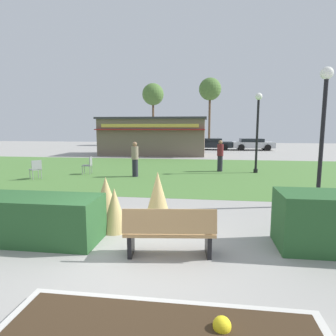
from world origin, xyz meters
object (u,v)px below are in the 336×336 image
(food_kiosk, at_px, (153,136))
(person_strolling, at_px, (220,156))
(cafe_chair_east, at_px, (36,168))
(parked_car_east_slot, at_px, (253,144))
(tree_left_bg, at_px, (210,90))
(cafe_chair_west, at_px, (89,164))
(lamppost_mid, at_px, (323,120))
(parked_car_center_slot, at_px, (212,144))
(lamppost_far, at_px, (258,123))
(tree_right_bg, at_px, (153,95))
(park_bench, at_px, (169,232))
(person_standing, at_px, (135,159))
(parked_car_west_slot, at_px, (160,143))

(food_kiosk, distance_m, person_strolling, 10.46)
(cafe_chair_east, xyz_separation_m, parked_car_east_slot, (12.49, 18.78, 0.12))
(cafe_chair_east, xyz_separation_m, tree_left_bg, (8.03, 25.57, 6.50))
(cafe_chair_west, xyz_separation_m, cafe_chair_east, (-1.83, -1.69, 0.00))
(lamppost_mid, bearing_deg, food_kiosk, 117.23)
(cafe_chair_west, bearing_deg, person_strolling, 15.71)
(parked_car_east_slot, bearing_deg, food_kiosk, -146.13)
(lamppost_mid, height_order, parked_car_center_slot, lamppost_mid)
(food_kiosk, xyz_separation_m, cafe_chair_west, (-1.33, -10.83, -1.08))
(parked_car_center_slot, bearing_deg, cafe_chair_west, -110.67)
(lamppost_far, bearing_deg, food_kiosk, 128.17)
(lamppost_far, bearing_deg, tree_right_bg, 113.39)
(park_bench, height_order, person_standing, person_standing)
(cafe_chair_east, relative_size, parked_car_west_slot, 0.21)
(person_strolling, height_order, tree_right_bg, tree_right_bg)
(lamppost_mid, bearing_deg, cafe_chair_east, 164.61)
(lamppost_mid, distance_m, cafe_chair_west, 10.70)
(parked_car_center_slot, bearing_deg, lamppost_far, -82.31)
(park_bench, bearing_deg, parked_car_west_slot, 99.66)
(person_standing, height_order, tree_right_bg, tree_right_bg)
(cafe_chair_east, relative_size, parked_car_center_slot, 0.21)
(food_kiosk, bearing_deg, tree_right_bg, 100.56)
(park_bench, bearing_deg, parked_car_center_slot, 87.48)
(person_standing, bearing_deg, parked_car_west_slot, 68.37)
(food_kiosk, bearing_deg, tree_left_bg, 69.52)
(parked_car_center_slot, height_order, tree_left_bg, tree_left_bg)
(park_bench, relative_size, parked_car_east_slot, 0.41)
(park_bench, distance_m, lamppost_far, 11.18)
(lamppost_mid, bearing_deg, park_bench, -134.82)
(park_bench, height_order, parked_car_center_slot, parked_car_center_slot)
(food_kiosk, bearing_deg, park_bench, -78.55)
(person_strolling, height_order, parked_car_east_slot, person_strolling)
(lamppost_mid, bearing_deg, person_strolling, 111.88)
(lamppost_far, xyz_separation_m, tree_left_bg, (-2.33, 22.22, 4.43))
(parked_car_west_slot, distance_m, tree_left_bg, 10.72)
(park_bench, xyz_separation_m, lamppost_mid, (4.04, 4.07, 2.12))
(parked_car_west_slot, xyz_separation_m, tree_left_bg, (5.31, 6.79, 6.38))
(park_bench, height_order, parked_car_west_slot, parked_car_west_slot)
(tree_right_bg, bearing_deg, parked_car_center_slot, -42.37)
(food_kiosk, xyz_separation_m, parked_car_center_slot, (5.12, 6.26, -0.97))
(parked_car_east_slot, bearing_deg, parked_car_center_slot, 179.97)
(cafe_chair_east, height_order, person_strolling, person_strolling)
(lamppost_far, bearing_deg, lamppost_mid, -82.76)
(lamppost_far, relative_size, parked_car_west_slot, 0.96)
(food_kiosk, bearing_deg, lamppost_far, -51.83)
(food_kiosk, distance_m, parked_car_west_slot, 6.35)
(tree_left_bg, bearing_deg, lamppost_far, -84.01)
(person_strolling, bearing_deg, cafe_chair_east, 131.14)
(lamppost_far, xyz_separation_m, person_standing, (-6.01, -2.04, -1.74))
(lamppost_mid, xyz_separation_m, cafe_chair_west, (-9.35, 4.77, -2.07))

